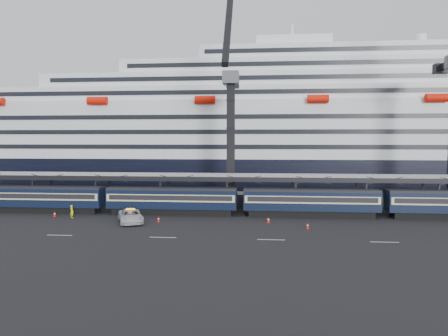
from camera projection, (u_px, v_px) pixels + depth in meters
The scene contains 11 objects.
ground at pixel (391, 234), 46.20m from camera, with size 260.00×260.00×0.00m, color black.
train at pixel (335, 201), 56.38m from camera, with size 133.05×3.00×4.05m.
canopy at pixel (361, 177), 59.75m from camera, with size 130.00×6.25×5.53m.
cruise_ship at pixel (321, 134), 91.14m from camera, with size 214.09×28.84×34.00m.
crane_dark_near at pixel (231, 133), 65.55m from camera, with size 4.50×17.75×35.08m.
pickup_truck at pixel (131, 216), 52.42m from camera, with size 2.86×6.21×1.73m, color silver.
worker at pixel (72, 212), 55.49m from camera, with size 0.66×0.44×1.82m, color #DDFF0D.
traffic_cone_a at pixel (55, 214), 56.57m from camera, with size 0.39×0.39×0.78m.
traffic_cone_b at pixel (158, 219), 52.99m from camera, with size 0.38×0.38×0.75m.
traffic_cone_c at pixel (268, 220), 52.37m from camera, with size 0.41×0.41×0.82m.
traffic_cone_d at pixel (308, 226), 48.81m from camera, with size 0.39×0.39×0.78m.
Camera 1 is at (-15.46, -47.05, 10.83)m, focal length 32.00 mm.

